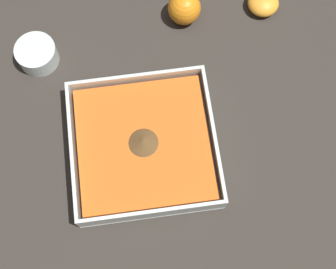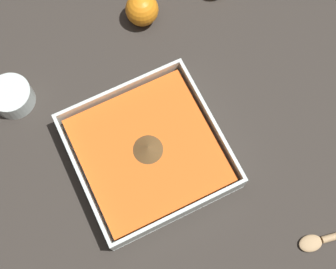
% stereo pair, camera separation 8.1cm
% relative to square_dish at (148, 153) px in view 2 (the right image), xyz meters
% --- Properties ---
extents(ground_plane, '(4.00, 4.00, 0.00)m').
position_rel_square_dish_xyz_m(ground_plane, '(0.03, -0.05, -0.02)').
color(ground_plane, '#332D28').
extents(square_dish, '(0.25, 0.25, 0.05)m').
position_rel_square_dish_xyz_m(square_dish, '(0.00, 0.00, 0.00)').
color(square_dish, silver).
rests_on(square_dish, ground_plane).
extents(spice_bowl, '(0.08, 0.08, 0.04)m').
position_rel_square_dish_xyz_m(spice_bowl, '(0.18, -0.20, -0.00)').
color(spice_bowl, silver).
rests_on(spice_bowl, ground_plane).
extents(lemon_squeezer, '(0.13, 0.19, 0.06)m').
position_rel_square_dish_xyz_m(lemon_squeezer, '(-0.12, -0.28, 0.01)').
color(lemon_squeezer, orange).
rests_on(lemon_squeezer, ground_plane).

